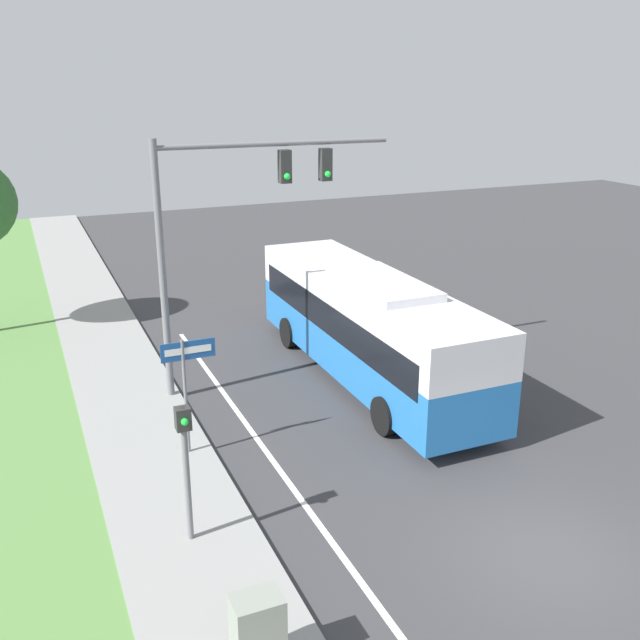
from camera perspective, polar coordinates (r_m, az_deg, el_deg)
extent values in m
plane|color=#38383A|center=(14.95, 17.70, -17.50)|extent=(80.00, 80.00, 0.00)
cube|color=silver|center=(13.23, 4.82, -21.98)|extent=(0.14, 30.00, 0.01)
cube|color=#236BB7|center=(21.33, 3.81, -1.87)|extent=(2.56, 10.93, 1.48)
cube|color=silver|center=(20.89, 3.89, 1.58)|extent=(2.56, 10.93, 1.21)
cube|color=black|center=(21.02, 3.86, 0.50)|extent=(2.60, 10.05, 0.91)
cube|color=silver|center=(19.99, 5.00, 2.92)|extent=(1.79, 3.82, 0.24)
cylinder|color=black|center=(23.97, -2.54, -1.01)|extent=(0.28, 1.01, 1.01)
cylinder|color=black|center=(24.90, 2.76, -0.24)|extent=(0.28, 1.01, 1.01)
cylinder|color=black|center=(18.30, 5.16, -7.63)|extent=(0.28, 1.01, 1.01)
cylinder|color=black|center=(19.50, 11.58, -6.22)|extent=(0.28, 1.01, 1.01)
cylinder|color=slate|center=(19.60, -12.48, 3.47)|extent=(0.20, 0.20, 7.18)
cylinder|color=slate|center=(19.89, -3.48, 13.90)|extent=(6.66, 0.14, 0.14)
cube|color=#2D2D2D|center=(20.03, -2.84, 12.16)|extent=(0.32, 0.28, 0.90)
sphere|color=#1ED838|center=(19.90, -2.64, 11.40)|extent=(0.18, 0.18, 0.18)
cube|color=#2D2D2D|center=(20.49, 0.43, 12.33)|extent=(0.32, 0.28, 0.90)
sphere|color=#1ED838|center=(20.36, 0.64, 11.59)|extent=(0.18, 0.18, 0.18)
cylinder|color=slate|center=(14.03, -10.60, -12.28)|extent=(0.12, 0.12, 2.92)
cube|color=#2D2D2D|center=(13.44, -10.91, -7.74)|extent=(0.28, 0.24, 0.44)
sphere|color=#1ED838|center=(13.31, -10.77, -8.02)|extent=(0.14, 0.14, 0.14)
cylinder|color=slate|center=(17.08, -10.69, -6.25)|extent=(0.08, 0.08, 2.98)
cube|color=#19478C|center=(16.64, -10.51, -2.40)|extent=(1.27, 0.03, 0.45)
cube|color=white|center=(16.62, -10.50, -2.42)|extent=(1.08, 0.01, 0.16)
cube|color=gray|center=(11.71, -4.99, -23.62)|extent=(0.76, 0.55, 1.25)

